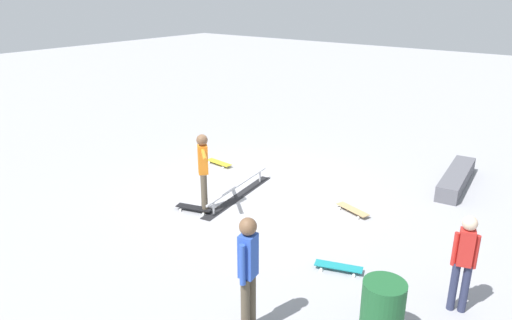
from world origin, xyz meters
TOP-DOWN VIEW (x-y plane):
  - ground_plane at (0.00, 0.00)m, footprint 60.00×60.00m
  - grind_rail at (0.42, -0.29)m, footprint 2.69×0.62m
  - skate_ledge at (-3.27, 3.45)m, footprint 2.53×0.72m
  - skater_main at (1.42, -0.40)m, footprint 0.97×1.07m
  - skateboard_main at (1.57, -0.58)m, footprint 0.42×0.82m
  - bystander_red_shirt at (1.62, 4.84)m, footprint 0.23×0.35m
  - bystander_blue_shirt at (3.82, 2.68)m, footprint 0.40×0.24m
  - loose_skateboard_teal at (1.74, 2.96)m, footprint 0.45×0.82m
  - loose_skateboard_yellow at (-0.86, -2.02)m, footprint 0.32×0.82m
  - loose_skateboard_natural at (-0.40, 2.15)m, footprint 0.44×0.82m
  - trash_bin at (2.91, 4.21)m, footprint 0.57×0.57m

SIDE VIEW (x-z plane):
  - ground_plane at x=0.00m, z-range 0.00..0.00m
  - skateboard_main at x=1.57m, z-range 0.03..0.12m
  - loose_skateboard_teal at x=1.74m, z-range 0.03..0.12m
  - loose_skateboard_yellow at x=-0.86m, z-range 0.03..0.12m
  - loose_skateboard_natural at x=-0.40m, z-range 0.03..0.12m
  - grind_rail at x=0.42m, z-range -0.02..0.28m
  - skate_ledge at x=-3.27m, z-range 0.00..0.37m
  - trash_bin at x=2.91m, z-range 0.00..0.90m
  - bystander_red_shirt at x=1.62m, z-range 0.10..1.64m
  - bystander_blue_shirt at x=3.82m, z-range 0.11..1.84m
  - skater_main at x=1.42m, z-range 0.14..1.84m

